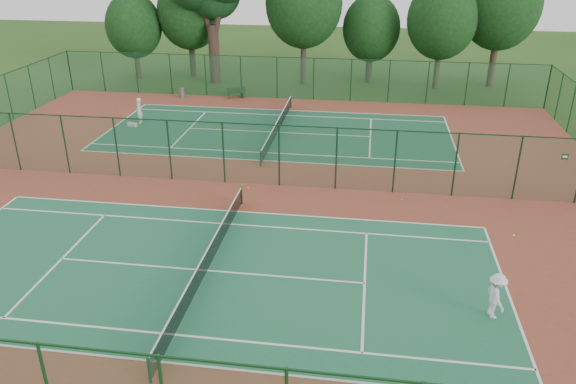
% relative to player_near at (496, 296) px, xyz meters
% --- Properties ---
extents(ground, '(120.00, 120.00, 0.00)m').
position_rel_player_near_xyz_m(ground, '(-11.01, 10.45, -0.90)').
color(ground, '#284D18').
rests_on(ground, ground).
extents(red_pad, '(40.00, 36.00, 0.01)m').
position_rel_player_near_xyz_m(red_pad, '(-11.01, 10.45, -0.89)').
color(red_pad, brown).
rests_on(red_pad, ground).
extents(court_near, '(23.77, 10.97, 0.01)m').
position_rel_player_near_xyz_m(court_near, '(-11.01, 1.45, -0.88)').
color(court_near, '#206642').
rests_on(court_near, red_pad).
extents(court_far, '(23.77, 10.97, 0.01)m').
position_rel_player_near_xyz_m(court_far, '(-11.01, 19.45, -0.88)').
color(court_far, '#1B5536').
rests_on(court_far, red_pad).
extents(fence_north, '(40.00, 0.09, 3.50)m').
position_rel_player_near_xyz_m(fence_north, '(-11.01, 28.45, 0.86)').
color(fence_north, '#1C5536').
rests_on(fence_north, ground).
extents(fence_divider, '(40.00, 0.09, 3.50)m').
position_rel_player_near_xyz_m(fence_divider, '(-11.01, 10.45, 0.86)').
color(fence_divider, '#1B512A').
rests_on(fence_divider, ground).
extents(tennis_net_near, '(0.10, 12.90, 0.97)m').
position_rel_player_near_xyz_m(tennis_net_near, '(-11.01, 1.45, -0.35)').
color(tennis_net_near, '#13351D').
rests_on(tennis_net_near, ground).
extents(tennis_net_far, '(0.10, 12.90, 0.97)m').
position_rel_player_near_xyz_m(tennis_net_far, '(-11.01, 19.45, -0.35)').
color(tennis_net_far, '#163C1F').
rests_on(tennis_net_far, ground).
extents(player_near, '(0.89, 1.25, 1.76)m').
position_rel_player_near_xyz_m(player_near, '(0.00, 0.00, 0.00)').
color(player_near, silver).
rests_on(player_near, court_near).
extents(player_far, '(0.60, 0.77, 1.86)m').
position_rel_player_near_xyz_m(player_far, '(-21.39, 20.14, 0.05)').
color(player_far, silver).
rests_on(player_far, court_far).
extents(trash_bin, '(0.57, 0.57, 0.83)m').
position_rel_player_near_xyz_m(trash_bin, '(-20.59, 27.48, -0.47)').
color(trash_bin, slate).
rests_on(trash_bin, red_pad).
extents(bench, '(1.62, 0.90, 0.96)m').
position_rel_player_near_xyz_m(bench, '(-15.99, 27.92, -0.39)').
color(bench, '#11321A').
rests_on(bench, red_pad).
extents(kit_bag, '(0.75, 0.43, 0.27)m').
position_rel_player_near_xyz_m(kit_bag, '(-21.66, 19.28, -0.75)').
color(kit_bag, silver).
rests_on(kit_bag, red_pad).
extents(stray_ball_a, '(0.07, 0.07, 0.07)m').
position_rel_player_near_xyz_m(stray_ball_a, '(-11.11, 9.84, -0.86)').
color(stray_ball_a, '#D1DC33').
rests_on(stray_ball_a, red_pad).
extents(stray_ball_b, '(0.07, 0.07, 0.07)m').
position_rel_player_near_xyz_m(stray_ball_b, '(-2.87, 9.46, -0.85)').
color(stray_ball_b, '#B1D230').
rests_on(stray_ball_b, red_pad).
extents(stray_ball_c, '(0.07, 0.07, 0.07)m').
position_rel_player_near_xyz_m(stray_ball_c, '(-11.48, 10.10, -0.85)').
color(stray_ball_c, '#B2CB2F').
rests_on(stray_ball_c, red_pad).
extents(evergreen_row, '(39.00, 5.00, 12.00)m').
position_rel_player_near_xyz_m(evergreen_row, '(-10.51, 34.70, -0.90)').
color(evergreen_row, black).
rests_on(evergreen_row, ground).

